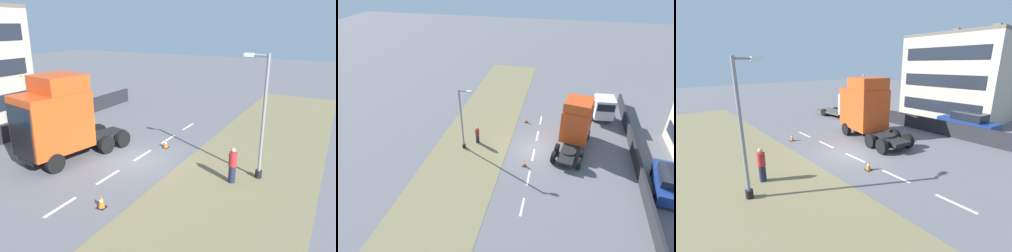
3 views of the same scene
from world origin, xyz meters
The scene contains 10 objects.
ground_plane centered at (0.00, 0.00, 0.00)m, with size 120.00×120.00×0.00m, color slate.
grass_verge centered at (-6.00, 0.00, 0.01)m, with size 7.00×44.00×0.01m.
lane_markings centered at (0.00, -0.70, 0.00)m, with size 0.16×14.60×0.00m.
boundary_wall centered at (9.00, 0.00, 0.61)m, with size 0.25×24.00×1.23m.
lorry_cab centered at (3.63, 2.08, 2.41)m, with size 3.64×6.85×4.95m.
parked_car centered at (10.76, -3.02, 0.93)m, with size 2.38×4.81×1.89m.
lamp_post centered at (-6.59, -1.00, 2.79)m, with size 1.29×0.33×6.11m.
pedestrian centered at (-5.64, 0.11, 0.88)m, with size 0.39×0.39×1.79m.
traffic_cone_lead centered at (-1.55, 4.92, 0.28)m, with size 0.36×0.36×0.58m.
traffic_cone_trailing centered at (-0.59, -2.46, 0.28)m, with size 0.36×0.36×0.58m.
Camera 1 is at (-9.72, 14.23, 7.38)m, focal length 35.00 mm.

